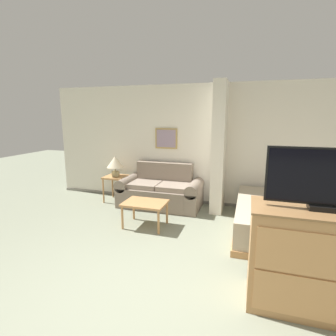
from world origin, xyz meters
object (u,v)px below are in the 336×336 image
(coffee_table, at_px, (145,205))
(tv, at_px, (325,179))
(couch, at_px, (161,191))
(bed, at_px, (291,219))
(table_lamp, at_px, (115,163))
(tv_dresser, at_px, (315,261))

(coffee_table, xyz_separation_m, tv, (2.38, -1.38, 0.97))
(couch, xyz_separation_m, coffee_table, (0.09, -1.11, 0.07))
(couch, bearing_deg, bed, -14.87)
(couch, bearing_deg, tv, -45.12)
(coffee_table, xyz_separation_m, table_lamp, (-1.18, 1.12, 0.50))
(bed, bearing_deg, couch, 165.13)
(couch, height_order, table_lamp, table_lamp)
(table_lamp, xyz_separation_m, bed, (3.60, -0.67, -0.63))
(tv, bearing_deg, tv_dresser, -90.00)
(coffee_table, distance_m, table_lamp, 1.70)
(couch, bearing_deg, table_lamp, 179.75)
(coffee_table, relative_size, table_lamp, 1.63)
(couch, height_order, coffee_table, couch)
(table_lamp, height_order, bed, table_lamp)
(couch, distance_m, tv_dresser, 3.52)
(couch, relative_size, tv, 1.68)
(tv, relative_size, bed, 0.50)
(couch, bearing_deg, coffee_table, -85.19)
(coffee_table, height_order, bed, bed)
(coffee_table, distance_m, bed, 2.46)
(table_lamp, relative_size, tv_dresser, 0.36)
(couch, relative_size, tv_dresser, 1.38)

